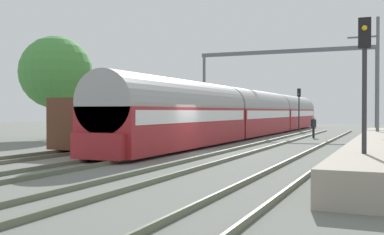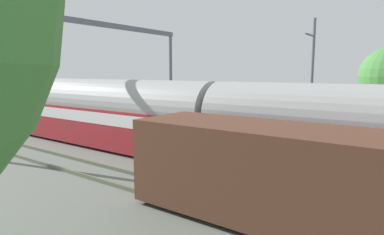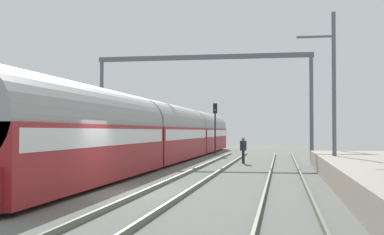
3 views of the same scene
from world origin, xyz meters
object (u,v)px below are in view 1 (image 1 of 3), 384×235
railway_signal_near (364,77)px  railway_signal_far (299,104)px  person_crossing (314,125)px  catenary_gantry (284,71)px  freight_car (133,122)px  passenger_train (256,113)px

railway_signal_near → railway_signal_far: bearing=103.1°
person_crossing → catenary_gantry: catenary_gantry is taller
freight_car → catenary_gantry: catenary_gantry is taller
freight_car → catenary_gantry: size_ratio=0.80×
freight_car → person_crossing: size_ratio=7.51×
railway_signal_far → catenary_gantry: (0.07, -7.92, 2.92)m
railway_signal_near → catenary_gantry: catenary_gantry is taller
railway_signal_far → catenary_gantry: bearing=-89.5°
passenger_train → railway_signal_far: railway_signal_far is taller
passenger_train → catenary_gantry: bearing=53.4°
person_crossing → railway_signal_near: railway_signal_near is taller
passenger_train → person_crossing: 5.79m
railway_signal_near → person_crossing: bearing=101.9°
passenger_train → person_crossing: size_ratio=28.44×
person_crossing → railway_signal_far: railway_signal_far is taller
person_crossing → catenary_gantry: size_ratio=0.11×
freight_car → railway_signal_far: (5.90, 25.40, 1.50)m
passenger_train → catenary_gantry: catenary_gantry is taller
passenger_train → railway_signal_near: bearing=-68.2°
catenary_gantry → railway_signal_near: bearing=-73.6°
railway_signal_near → catenary_gantry: size_ratio=0.30×
freight_car → railway_signal_near: bearing=-38.1°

